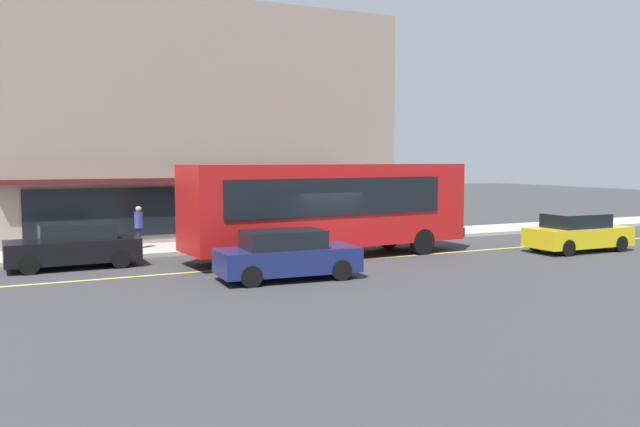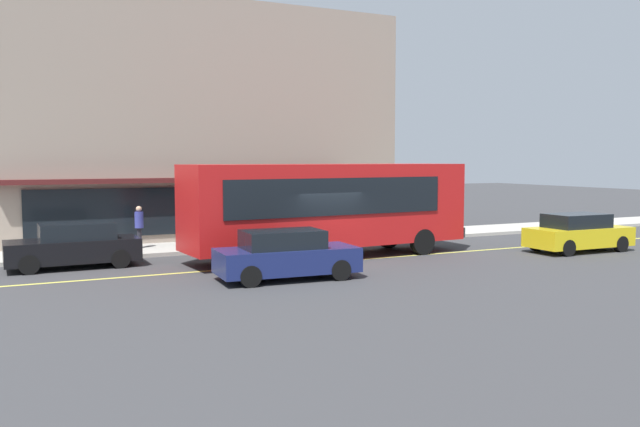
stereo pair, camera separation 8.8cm
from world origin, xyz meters
name	(u,v)px [view 2 (the right image)]	position (x,y,z in m)	size (l,w,h in m)	color
ground	(326,262)	(0.00, 0.00, 0.00)	(120.00, 120.00, 0.00)	#38383A
sidewalk	(271,243)	(0.00, 5.40, 0.07)	(80.00, 3.05, 0.15)	#B2ADA3
lane_centre_stripe	(326,262)	(0.00, 0.00, 0.00)	(36.00, 0.16, 0.01)	#D8D14C
storefront_building	(154,127)	(-3.36, 12.89, 5.32)	(21.20, 12.53, 10.65)	gray
bus	(330,205)	(0.63, 0.95, 1.99)	(11.27, 3.23, 3.50)	red
traffic_light	(253,187)	(-1.13, 4.51, 2.53)	(0.30, 0.52, 3.20)	#2D2D33
car_black	(74,246)	(-8.25, 2.66, 0.74)	(4.33, 1.92, 1.52)	black
car_yellow	(578,233)	(10.27, -1.95, 0.74)	(4.32, 1.90, 1.52)	yellow
car_navy	(286,255)	(-2.62, -2.51, 0.74)	(4.40, 2.05, 1.52)	navy
pedestrian_near_storefront	(139,223)	(-5.53, 5.56, 1.16)	(0.34, 0.34, 1.68)	black
pedestrian_mid_block	(318,213)	(2.58, 6.02, 1.21)	(0.34, 0.34, 1.77)	black
pedestrian_waiting	(451,212)	(9.40, 5.19, 1.10)	(0.34, 0.34, 1.59)	black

